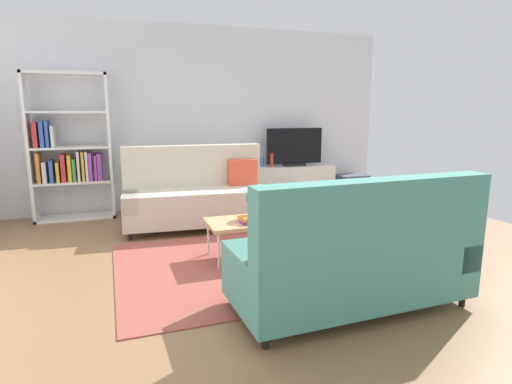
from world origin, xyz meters
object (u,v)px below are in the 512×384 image
object	(u,v)px
tv_console	(293,184)
storage_trunk	(351,187)
tv	(294,147)
couch_beige	(197,195)
bookshelf	(69,152)
vase_0	(261,162)
bottle_0	(272,160)
potted_plant	(257,200)
couch_green	(353,257)
table_book_0	(251,221)
coffee_table	(258,222)

from	to	relation	value
tv_console	storage_trunk	world-z (taller)	tv_console
tv	storage_trunk	size ratio (longest dim) A/B	1.92
couch_beige	bookshelf	bearing A→B (deg)	-27.84
vase_0	bottle_0	bearing A→B (deg)	-29.66
storage_trunk	vase_0	xyz separation A→B (m)	(-1.68, 0.15, 0.50)
potted_plant	bottle_0	size ratio (longest dim) A/B	1.46
tv_console	vase_0	distance (m)	0.71
potted_plant	couch_green	bearing A→B (deg)	-79.75
storage_trunk	potted_plant	xyz separation A→B (m)	(-2.60, -2.24, 0.39)
tv	bookshelf	bearing A→B (deg)	179.35
couch_green	tv_console	bearing A→B (deg)	70.71
storage_trunk	tv_console	bearing A→B (deg)	174.81
couch_beige	table_book_0	world-z (taller)	couch_beige
coffee_table	vase_0	bearing A→B (deg)	69.27
couch_beige	potted_plant	bearing A→B (deg)	110.66
bookshelf	bottle_0	xyz separation A→B (m)	(3.11, -0.06, -0.22)
bottle_0	couch_green	bearing A→B (deg)	-102.01
bookshelf	vase_0	world-z (taller)	bookshelf
couch_beige	bookshelf	distance (m)	2.00
couch_green	table_book_0	xyz separation A→B (m)	(-0.39, 1.33, -0.01)
couch_green	tv	bearing A→B (deg)	70.62
tv	potted_plant	distance (m)	2.79
coffee_table	tv	world-z (taller)	tv
coffee_table	bookshelf	distance (m)	3.22
couch_beige	potted_plant	distance (m)	1.41
coffee_table	table_book_0	distance (m)	0.15
tv_console	tv	size ratio (longest dim) A/B	1.40
vase_0	storage_trunk	bearing A→B (deg)	-5.10
storage_trunk	bottle_0	xyz separation A→B (m)	(-1.52, 0.06, 0.54)
couch_green	bottle_0	distance (m)	3.90
bookshelf	tv_console	bearing A→B (deg)	-0.32
coffee_table	tv	size ratio (longest dim) A/B	1.10
tv	storage_trunk	bearing A→B (deg)	-4.16
tv_console	potted_plant	xyz separation A→B (m)	(-1.50, -2.34, 0.29)
storage_trunk	bottle_0	bearing A→B (deg)	177.74
storage_trunk	bottle_0	size ratio (longest dim) A/B	2.24
coffee_table	tv_console	bearing A→B (deg)	57.97
bookshelf	storage_trunk	xyz separation A→B (m)	(4.63, -0.12, -0.76)
bookshelf	couch_green	bearing A→B (deg)	-59.26
couch_beige	tv	distance (m)	2.20
vase_0	tv	bearing A→B (deg)	-6.88
tv_console	table_book_0	world-z (taller)	tv_console
storage_trunk	table_book_0	xyz separation A→B (m)	(-2.72, -2.42, 0.22)
bookshelf	potted_plant	bearing A→B (deg)	-49.38
tv_console	couch_beige	bearing A→B (deg)	-152.12
couch_green	coffee_table	distance (m)	1.45
tv	vase_0	xyz separation A→B (m)	(-0.58, 0.07, -0.23)
couch_green	bottle_0	xyz separation A→B (m)	(0.81, 3.80, 0.31)
tv_console	potted_plant	world-z (taller)	potted_plant
bookshelf	bottle_0	bearing A→B (deg)	-1.11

